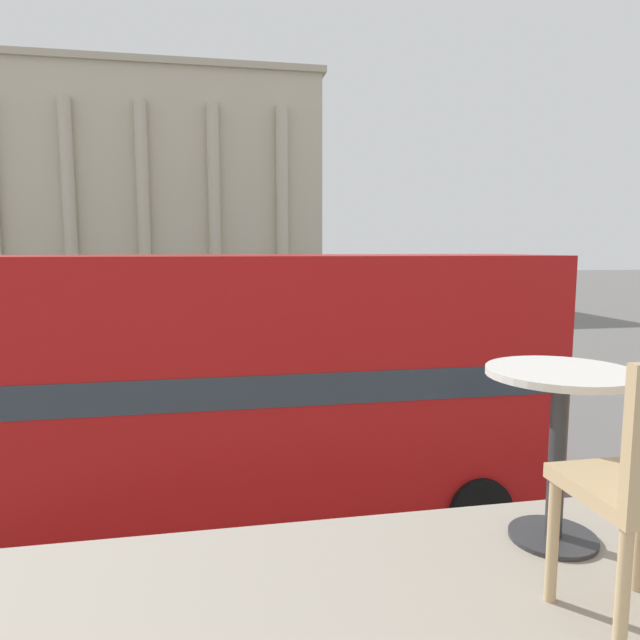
{
  "coord_description": "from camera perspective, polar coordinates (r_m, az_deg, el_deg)",
  "views": [
    {
      "loc": [
        0.26,
        -2.4,
        4.35
      ],
      "look_at": [
        3.61,
        15.29,
        2.08
      ],
      "focal_mm": 32.0,
      "sensor_mm": 36.0,
      "label": 1
    }
  ],
  "objects": [
    {
      "name": "pedestrian_white",
      "position": [
        20.55,
        20.19,
        -2.69
      ],
      "size": [
        0.32,
        0.32,
        1.71
      ],
      "rotation": [
        0.0,
        0.0,
        0.63
      ],
      "color": "#282B33",
      "rests_on": "ground_plane"
    },
    {
      "name": "double_decker_bus",
      "position": [
        8.95,
        -9.75,
        -5.84
      ],
      "size": [
        10.26,
        2.68,
        4.25
      ],
      "rotation": [
        0.0,
        0.0,
        0.01
      ],
      "color": "black",
      "rests_on": "ground_plane"
    },
    {
      "name": "cafe_dining_table",
      "position": [
        2.56,
        22.81,
        -8.83
      ],
      "size": [
        0.6,
        0.6,
        0.73
      ],
      "color": "#2D2D30",
      "rests_on": "cafe_floor_slab"
    },
    {
      "name": "pedestrian_olive",
      "position": [
        34.14,
        1.97,
        1.56
      ],
      "size": [
        0.32,
        0.32,
        1.74
      ],
      "rotation": [
        0.0,
        0.0,
        1.1
      ],
      "color": "#282B33",
      "rests_on": "ground_plane"
    },
    {
      "name": "car_white",
      "position": [
        30.7,
        5.74,
        0.32
      ],
      "size": [
        4.2,
        1.93,
        1.35
      ],
      "rotation": [
        0.0,
        0.0,
        1.84
      ],
      "color": "black",
      "rests_on": "ground_plane"
    },
    {
      "name": "traffic_light_near",
      "position": [
        12.24,
        8.74,
        -1.88
      ],
      "size": [
        0.42,
        0.24,
        3.73
      ],
      "color": "black",
      "rests_on": "ground_plane"
    },
    {
      "name": "traffic_light_far",
      "position": [
        26.58,
        -23.34,
        1.97
      ],
      "size": [
        0.42,
        0.24,
        3.35
      ],
      "color": "black",
      "rests_on": "ground_plane"
    },
    {
      "name": "traffic_light_mid",
      "position": [
        19.74,
        -7.69,
        1.13
      ],
      "size": [
        0.42,
        0.24,
        3.49
      ],
      "color": "black",
      "rests_on": "ground_plane"
    },
    {
      "name": "plaza_building_left",
      "position": [
        52.56,
        -19.18,
        11.93
      ],
      "size": [
        32.59,
        15.9,
        18.1
      ],
      "color": "beige",
      "rests_on": "ground_plane"
    }
  ]
}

